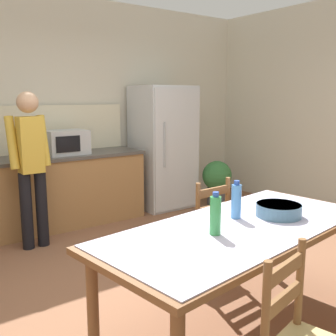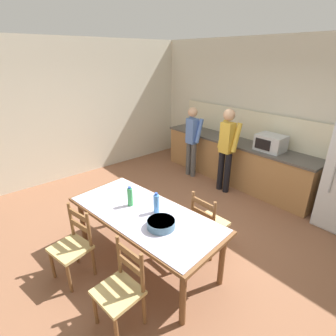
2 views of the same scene
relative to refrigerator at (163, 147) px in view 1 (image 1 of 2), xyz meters
The scene contains 12 objects.
ground_plane 2.82m from the refrigerator, 125.25° to the right, with size 8.32×8.32×0.00m, color brown.
wall_back 1.71m from the refrigerator, 163.06° to the left, with size 6.52×0.12×2.90m, color beige.
kitchen_counter 2.29m from the refrigerator, behind, with size 3.49×0.66×0.90m.
refrigerator is the anchor object (origin of this frame).
microwave 1.48m from the refrigerator, behind, with size 0.50×0.39×0.30m.
dining_table 3.24m from the refrigerator, 116.64° to the right, with size 2.16×1.15×0.77m.
bottle_near_centre 3.38m from the refrigerator, 120.29° to the right, with size 0.07×0.07×0.27m.
bottle_off_centre 3.08m from the refrigerator, 116.21° to the right, with size 0.07×0.07×0.27m.
serving_bowl 3.11m from the refrigerator, 110.38° to the right, with size 0.32×0.32×0.09m.
chair_side_far_right 2.40m from the refrigerator, 117.29° to the right, with size 0.44×0.42×0.91m.
person_at_counter 2.13m from the refrigerator, 166.44° to the right, with size 0.42×0.29×1.66m.
potted_plant 0.94m from the refrigerator, 32.27° to the right, with size 0.44×0.44×0.67m.
Camera 1 is at (-1.78, -2.43, 1.61)m, focal length 42.00 mm.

